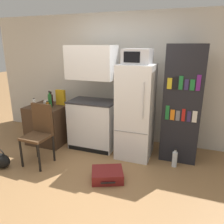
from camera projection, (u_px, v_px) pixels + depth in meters
The scene contains 17 objects.
ground_plane at pixel (80, 190), 3.01m from camera, with size 24.00×24.00×0.00m, color olive.
wall_back at pixel (133, 79), 4.37m from camera, with size 6.40×0.10×2.52m.
side_table at pixel (49, 124), 4.46m from camera, with size 0.74×0.71×0.77m.
kitchen_hutch at pixel (93, 104), 4.08m from camera, with size 0.87×0.55×1.92m.
refrigerator at pixel (136, 112), 3.78m from camera, with size 0.59×0.65×1.63m.
microwave at pixel (138, 56), 3.51m from camera, with size 0.44×0.44×0.24m.
bookshelf at pixel (182, 105), 3.61m from camera, with size 0.60×0.38×1.95m.
bottle_wine_dark at pixel (51, 100), 4.31m from camera, with size 0.07×0.07×0.28m.
bottle_amber_beer at pixel (48, 105), 4.14m from camera, with size 0.06×0.06×0.15m.
bottle_milk_white at pixel (34, 103), 4.32m from camera, with size 0.06×0.06×0.15m.
bottle_green_tall at pixel (50, 100), 4.22m from camera, with size 0.07×0.07×0.32m.
bowl at pixel (48, 102), 4.53m from camera, with size 0.18×0.18×0.05m.
cereal_box at pixel (61, 97), 4.38m from camera, with size 0.19×0.07×0.30m.
chair at pixel (40, 129), 3.61m from camera, with size 0.42×0.42×1.01m.
suitcase_large_flat at pixel (107, 175), 3.24m from camera, with size 0.56×0.52×0.15m.
handbag at pixel (0, 160), 3.55m from camera, with size 0.36×0.20×0.33m.
water_bottle_front at pixel (175, 159), 3.57m from camera, with size 0.08×0.08×0.33m.
Camera 1 is at (1.30, -2.25, 1.92)m, focal length 35.00 mm.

